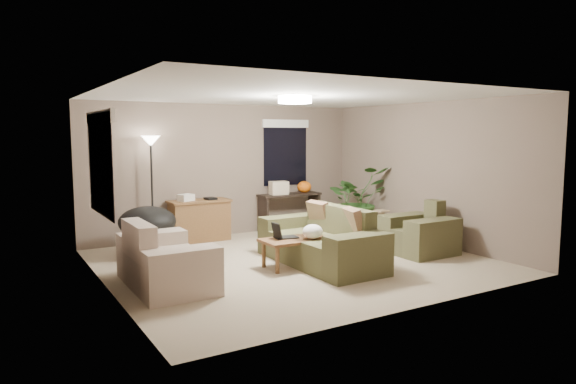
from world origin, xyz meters
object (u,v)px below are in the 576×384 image
loveseat (164,263)px  papasan_chair (148,227)px  floor_lamp (151,154)px  cat_scratching_post (381,225)px  desk (200,220)px  main_sofa (322,244)px  armchair (419,235)px  coffee_table (295,242)px  console_table (290,209)px  houseplant (356,207)px

loveseat → papasan_chair: loveseat is taller
floor_lamp → cat_scratching_post: size_ratio=3.82×
desk → cat_scratching_post: desk is taller
main_sofa → floor_lamp: bearing=125.6°
main_sofa → papasan_chair: bearing=139.1°
papasan_chair → floor_lamp: size_ratio=0.50×
desk → cat_scratching_post: 3.42m
armchair → coffee_table: bearing=172.5°
floor_lamp → main_sofa: bearing=-54.4°
desk → papasan_chair: 1.33m
loveseat → main_sofa: bearing=-1.9°
armchair → cat_scratching_post: bearing=73.6°
papasan_chair → floor_lamp: 1.37m
desk → console_table: (1.93, 0.04, 0.06)m
coffee_table → main_sofa: bearing=-7.1°
cat_scratching_post → papasan_chair: bearing=171.0°
coffee_table → papasan_chair: size_ratio=1.06×
main_sofa → cat_scratching_post: bearing=28.0°
loveseat → coffee_table: size_ratio=1.60×
loveseat → desk: size_ratio=1.45×
coffee_table → console_table: size_ratio=0.77×
desk → console_table: size_ratio=0.85×
console_table → houseplant: size_ratio=0.99×
desk → armchair: bearing=-45.2°
main_sofa → papasan_chair: 2.80m
armchair → floor_lamp: size_ratio=0.52×
papasan_chair → armchair: bearing=-28.1°
main_sofa → papasan_chair: size_ratio=2.32×
armchair → desk: 3.87m
coffee_table → houseplant: bearing=34.0°
coffee_table → console_table: (1.39, 2.49, 0.08)m
loveseat → console_table: bearing=36.3°
main_sofa → houseplant: (1.96, 1.67, 0.22)m
houseplant → loveseat: bearing=-160.0°
desk → floor_lamp: bearing=178.3°
coffee_table → cat_scratching_post: bearing=22.9°
loveseat → floor_lamp: (0.57, 2.45, 1.30)m
armchair → coffee_table: size_ratio=1.00×
console_table → armchair: bearing=-74.0°
papasan_chair → houseplant: (4.07, -0.16, 0.05)m
armchair → console_table: (-0.80, 2.78, 0.14)m
console_table → cat_scratching_post: console_table is taller
main_sofa → coffee_table: (-0.44, 0.05, 0.06)m
armchair → houseplant: (0.20, 1.90, 0.22)m
coffee_table → console_table: console_table is taller
main_sofa → cat_scratching_post: size_ratio=4.40×
floor_lamp → cat_scratching_post: bearing=-19.1°
desk → houseplant: 3.05m
armchair → desk: armchair is taller
main_sofa → armchair: size_ratio=2.20×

